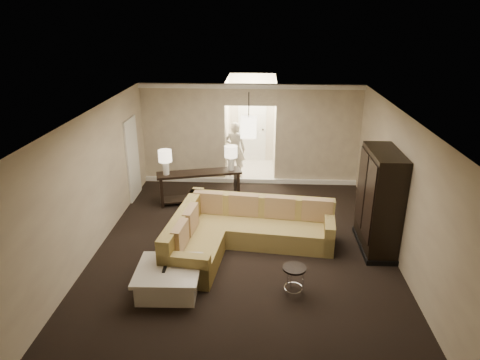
# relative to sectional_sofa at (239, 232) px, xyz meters

# --- Properties ---
(ground) EXTENTS (8.00, 8.00, 0.00)m
(ground) POSITION_rel_sectional_sofa_xyz_m (0.11, -0.31, -0.37)
(ground) COLOR black
(ground) RESTS_ON ground
(wall_back) EXTENTS (6.00, 0.04, 2.80)m
(wall_back) POSITION_rel_sectional_sofa_xyz_m (0.11, 3.69, 1.03)
(wall_back) COLOR beige
(wall_back) RESTS_ON ground
(wall_front) EXTENTS (6.00, 0.04, 2.80)m
(wall_front) POSITION_rel_sectional_sofa_xyz_m (0.11, -4.31, 1.03)
(wall_front) COLOR beige
(wall_front) RESTS_ON ground
(wall_left) EXTENTS (0.04, 8.00, 2.80)m
(wall_left) POSITION_rel_sectional_sofa_xyz_m (-2.89, -0.31, 1.03)
(wall_left) COLOR beige
(wall_left) RESTS_ON ground
(wall_right) EXTENTS (0.04, 8.00, 2.80)m
(wall_right) POSITION_rel_sectional_sofa_xyz_m (3.11, -0.31, 1.03)
(wall_right) COLOR beige
(wall_right) RESTS_ON ground
(ceiling) EXTENTS (6.00, 8.00, 0.02)m
(ceiling) POSITION_rel_sectional_sofa_xyz_m (0.11, -0.31, 2.43)
(ceiling) COLOR silver
(ceiling) RESTS_ON wall_back
(crown_molding) EXTENTS (6.00, 0.10, 0.12)m
(crown_molding) POSITION_rel_sectional_sofa_xyz_m (0.11, 3.64, 2.36)
(crown_molding) COLOR white
(crown_molding) RESTS_ON wall_back
(baseboard) EXTENTS (6.00, 0.10, 0.12)m
(baseboard) POSITION_rel_sectional_sofa_xyz_m (0.11, 3.64, -0.31)
(baseboard) COLOR white
(baseboard) RESTS_ON ground
(side_door) EXTENTS (0.05, 0.90, 2.10)m
(side_door) POSITION_rel_sectional_sofa_xyz_m (-2.86, 2.49, 0.68)
(side_door) COLOR white
(side_door) RESTS_ON ground
(foyer) EXTENTS (1.44, 2.02, 2.80)m
(foyer) POSITION_rel_sectional_sofa_xyz_m (0.11, 5.04, 0.93)
(foyer) COLOR silver
(foyer) RESTS_ON ground
(sectional_sofa) EXTENTS (3.35, 2.57, 0.93)m
(sectional_sofa) POSITION_rel_sectional_sofa_xyz_m (0.00, 0.00, 0.00)
(sectional_sofa) COLOR brown
(sectional_sofa) RESTS_ON ground
(coffee_table) EXTENTS (1.14, 1.14, 0.46)m
(coffee_table) POSITION_rel_sectional_sofa_xyz_m (-1.13, -1.51, -0.14)
(coffee_table) COLOR beige
(coffee_table) RESTS_ON ground
(console_table) EXTENTS (2.17, 1.01, 0.82)m
(console_table) POSITION_rel_sectional_sofa_xyz_m (-1.12, 2.25, 0.11)
(console_table) COLOR black
(console_table) RESTS_ON ground
(armoire) EXTENTS (0.62, 1.45, 2.09)m
(armoire) POSITION_rel_sectional_sofa_xyz_m (2.80, 0.18, 0.63)
(armoire) COLOR black
(armoire) RESTS_ON ground
(drink_table) EXTENTS (0.41, 0.41, 0.51)m
(drink_table) POSITION_rel_sectional_sofa_xyz_m (1.04, -1.46, -0.01)
(drink_table) COLOR black
(drink_table) RESTS_ON ground
(table_lamp_left) EXTENTS (0.33, 0.33, 0.62)m
(table_lamp_left) POSITION_rel_sectional_sofa_xyz_m (-1.91, 2.04, 0.86)
(table_lamp_left) COLOR silver
(table_lamp_left) RESTS_ON console_table
(table_lamp_right) EXTENTS (0.33, 0.33, 0.62)m
(table_lamp_right) POSITION_rel_sectional_sofa_xyz_m (-0.33, 2.46, 0.86)
(table_lamp_right) COLOR silver
(table_lamp_right) RESTS_ON console_table
(pendant_light) EXTENTS (0.38, 0.38, 1.09)m
(pendant_light) POSITION_rel_sectional_sofa_xyz_m (0.11, 2.39, 1.58)
(pendant_light) COLOR black
(pendant_light) RESTS_ON ceiling
(person) EXTENTS (0.73, 0.56, 1.82)m
(person) POSITION_rel_sectional_sofa_xyz_m (-0.34, 4.16, 0.54)
(person) COLOR beige
(person) RESTS_ON ground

